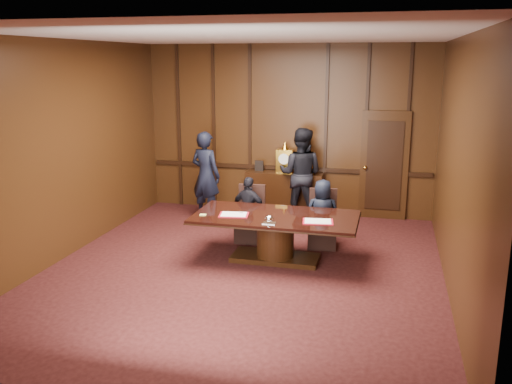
% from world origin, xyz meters
% --- Properties ---
extents(room, '(7.00, 7.04, 3.50)m').
position_xyz_m(room, '(0.07, 0.14, 1.72)').
color(room, black).
rests_on(room, ground).
extents(sideboard, '(1.60, 0.45, 1.54)m').
position_xyz_m(sideboard, '(0.00, 3.26, 0.49)').
color(sideboard, black).
rests_on(sideboard, ground).
extents(conference_table, '(2.62, 1.32, 0.76)m').
position_xyz_m(conference_table, '(0.39, 0.56, 0.51)').
color(conference_table, black).
rests_on(conference_table, ground).
extents(folder_left, '(0.51, 0.40, 0.02)m').
position_xyz_m(folder_left, '(-0.26, 0.41, 0.77)').
color(folder_left, '#AC0F20').
rests_on(folder_left, conference_table).
extents(folder_right, '(0.50, 0.39, 0.02)m').
position_xyz_m(folder_right, '(1.09, 0.36, 0.77)').
color(folder_right, '#AC0F20').
rests_on(folder_right, conference_table).
extents(inkstand, '(0.20, 0.14, 0.12)m').
position_xyz_m(inkstand, '(0.39, 0.11, 0.81)').
color(inkstand, white).
rests_on(inkstand, conference_table).
extents(notepad, '(0.11, 0.08, 0.01)m').
position_xyz_m(notepad, '(-0.74, 0.28, 0.77)').
color(notepad, '#DFE16E').
rests_on(notepad, conference_table).
extents(chair_left, '(0.51, 0.51, 0.99)m').
position_xyz_m(chair_left, '(-0.26, 1.44, 0.29)').
color(chair_left, black).
rests_on(chair_left, ground).
extents(chair_right, '(0.53, 0.53, 0.99)m').
position_xyz_m(chair_right, '(1.03, 1.44, 0.29)').
color(chair_right, black).
rests_on(chair_right, ground).
extents(signatory_left, '(0.74, 0.44, 1.18)m').
position_xyz_m(signatory_left, '(-0.26, 1.36, 0.59)').
color(signatory_left, black).
rests_on(signatory_left, ground).
extents(signatory_right, '(0.64, 0.47, 1.20)m').
position_xyz_m(signatory_right, '(1.04, 1.36, 0.60)').
color(signatory_right, black).
rests_on(signatory_right, ground).
extents(witness_left, '(0.75, 0.60, 1.79)m').
position_xyz_m(witness_left, '(-1.49, 2.57, 0.90)').
color(witness_left, black).
rests_on(witness_left, ground).
extents(witness_right, '(0.96, 0.78, 1.87)m').
position_xyz_m(witness_right, '(0.38, 3.02, 0.93)').
color(witness_right, black).
rests_on(witness_right, ground).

